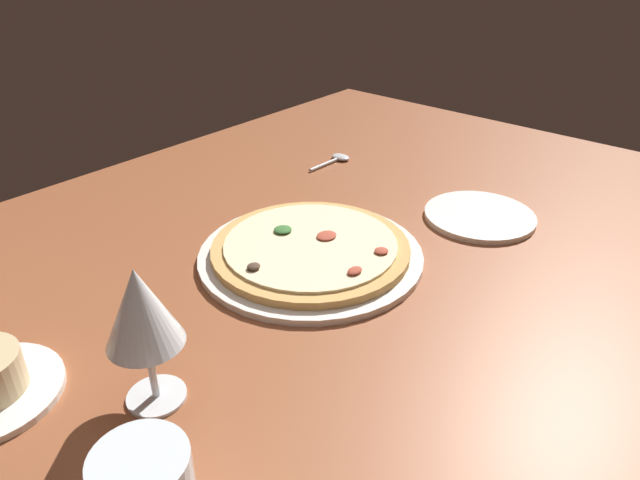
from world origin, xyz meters
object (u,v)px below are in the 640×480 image
wine_glass_near (141,312)px  side_plate (480,216)px  pizza_main (311,251)px  spoon (336,159)px

wine_glass_near → side_plate: wine_glass_near is taller
pizza_main → spoon: pizza_main is taller
wine_glass_near → side_plate: size_ratio=0.88×
pizza_main → wine_glass_near: bearing=-168.7°
pizza_main → spoon: bearing=33.4°
side_plate → pizza_main: bearing=154.9°
wine_glass_near → side_plate: (58.33, -6.54, -10.52)cm
spoon → pizza_main: bearing=-146.6°
wine_glass_near → side_plate: bearing=-6.4°
pizza_main → wine_glass_near: size_ratio=2.06×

